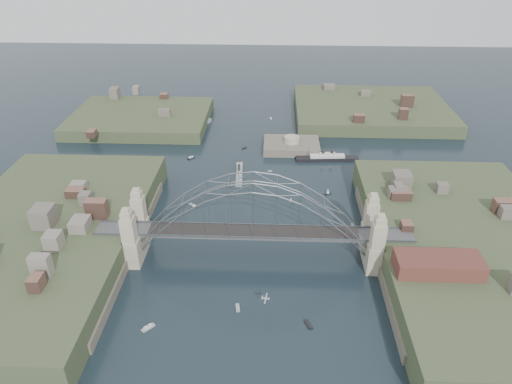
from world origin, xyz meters
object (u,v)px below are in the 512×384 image
(bridge, at_px, (253,219))
(naval_cruiser_near, at_px, (239,173))
(naval_cruiser_far, at_px, (201,125))
(ocean_liner, at_px, (327,158))
(fort_island, at_px, (291,150))
(wharf_shed, at_px, (438,265))

(bridge, relative_size, naval_cruiser_near, 4.92)
(bridge, xyz_separation_m, naval_cruiser_far, (-27.61, 91.56, -11.46))
(ocean_liner, bearing_deg, naval_cruiser_far, 149.58)
(bridge, height_order, naval_cruiser_far, bridge)
(naval_cruiser_near, height_order, naval_cruiser_far, naval_cruiser_far)
(naval_cruiser_near, distance_m, naval_cruiser_far, 49.11)
(fort_island, relative_size, naval_cruiser_far, 1.37)
(bridge, distance_m, naval_cruiser_far, 96.32)
(naval_cruiser_far, height_order, ocean_liner, ocean_liner)
(bridge, distance_m, fort_island, 72.14)
(fort_island, bearing_deg, naval_cruiser_near, -129.76)
(wharf_shed, relative_size, naval_cruiser_far, 1.25)
(ocean_liner, bearing_deg, fort_island, 144.44)
(fort_island, height_order, ocean_liner, ocean_liner)
(fort_island, relative_size, naval_cruiser_near, 1.29)
(fort_island, xyz_separation_m, naval_cruiser_far, (-39.61, 21.56, 1.20))
(fort_island, relative_size, wharf_shed, 1.10)
(naval_cruiser_near, bearing_deg, ocean_liner, 22.62)
(bridge, distance_m, ocean_liner, 66.54)
(naval_cruiser_far, bearing_deg, ocean_liner, -30.42)
(naval_cruiser_near, distance_m, ocean_liner, 35.31)
(fort_island, bearing_deg, ocean_liner, -35.56)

